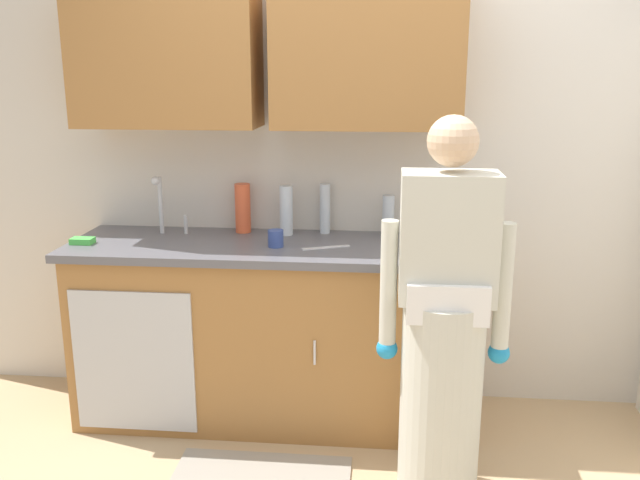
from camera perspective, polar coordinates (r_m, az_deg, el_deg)
kitchen_wall_with_uppers at (r=3.54m, az=2.62°, el=9.23°), size 4.80×0.44×2.70m
counter_cabinet at (r=3.54m, az=-4.62°, el=-7.94°), size 1.90×0.62×0.90m
countertop at (r=3.39m, az=-4.72°, el=-0.56°), size 1.96×0.66×0.04m
sink at (r=3.53m, az=-13.30°, el=-0.22°), size 0.50×0.36×0.35m
person_at_sink at (r=2.85m, az=10.38°, el=-8.57°), size 0.55×0.34×1.62m
bottle_dish_liquid at (r=3.59m, az=-6.54°, el=2.70°), size 0.08×0.08×0.26m
bottle_water_tall at (r=3.52m, az=5.79°, el=2.08°), size 0.06×0.06×0.21m
bottle_cleaner_spray at (r=3.55m, az=0.42°, el=2.68°), size 0.06×0.06×0.26m
bottle_water_short at (r=3.51m, az=-2.88°, el=2.52°), size 0.07×0.07×0.26m
cup_by_sink at (r=3.30m, az=-3.77°, el=0.13°), size 0.08×0.08×0.08m
knife_on_counter at (r=3.28m, az=0.49°, el=-0.63°), size 0.23×0.12×0.01m
sponge at (r=3.55m, az=-19.44°, el=-0.07°), size 0.11×0.07×0.03m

